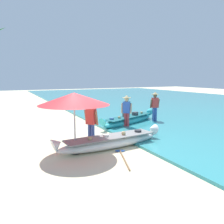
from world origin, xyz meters
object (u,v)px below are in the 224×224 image
Objects in this scene: boat_cyan_midground at (129,120)px; patio_umbrella_large at (74,99)px; boat_white_foreground at (111,141)px; person_vendor_hatted at (127,109)px; paddle at (123,156)px; person_tourist_customer at (91,121)px; person_vendor_assistant at (155,105)px.

patio_umbrella_large reaches higher than boat_cyan_midground.
person_vendor_hatted reaches higher than boat_white_foreground.
paddle is at bearing -93.36° from boat_white_foreground.
boat_white_foreground is 1.05m from person_tourist_customer.
person_vendor_assistant is at bearing 27.91° from person_tourist_customer.
paddle is (-2.82, -4.36, -0.24)m from boat_cyan_midground.
person_tourist_customer is 5.62m from person_vendor_assistant.
person_vendor_assistant is (4.96, 2.63, 0.07)m from person_tourist_customer.
paddle is at bearing -40.32° from patio_umbrella_large.
person_tourist_customer is at bearing -142.80° from person_vendor_hatted.
paddle is (1.29, -1.09, -1.87)m from patio_umbrella_large.
person_tourist_customer reaches higher than boat_white_foreground.
person_vendor_hatted is at bearing 50.14° from boat_white_foreground.
person_tourist_customer is 0.70× the size of patio_umbrella_large.
patio_umbrella_large is at bearing 177.99° from boat_white_foreground.
boat_cyan_midground is 5.20m from paddle.
boat_cyan_midground is at bearing 50.23° from boat_white_foreground.
person_vendor_hatted is 4.44m from paddle.
boat_white_foreground is 4.31m from boat_cyan_midground.
boat_white_foreground is 5.49m from person_vendor_assistant.
person_vendor_assistant reaches higher than person_tourist_customer.
paddle is (-2.27, -3.70, -0.96)m from person_vendor_hatted.
boat_cyan_midground reaches higher than paddle.
boat_cyan_midground is 1.82m from person_vendor_assistant.
person_vendor_hatted is at bearing 58.40° from paddle.
boat_white_foreground is at bearing -2.01° from patio_umbrella_large.
person_vendor_assistant is 0.99× the size of paddle.
boat_cyan_midground is 1.78× the size of patio_umbrella_large.
patio_umbrella_large reaches higher than boat_white_foreground.
paddle is (-4.47, -4.23, -1.00)m from person_vendor_assistant.
person_vendor_assistant reaches higher than boat_cyan_midground.
boat_white_foreground is 3.53m from person_vendor_hatted.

